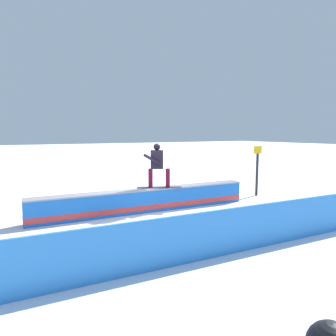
% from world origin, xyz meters
% --- Properties ---
extents(ground_plane, '(120.00, 120.00, 0.00)m').
position_xyz_m(ground_plane, '(0.00, 0.00, 0.00)').
color(ground_plane, white).
extents(grind_box, '(7.23, 0.85, 0.74)m').
position_xyz_m(grind_box, '(0.00, 0.00, 0.34)').
color(grind_box, blue).
rests_on(grind_box, ground_plane).
extents(snowboarder, '(1.41, 0.89, 1.44)m').
position_xyz_m(snowboarder, '(-0.41, -0.00, 1.52)').
color(snowboarder, '#2A222F').
rests_on(snowboarder, grind_box).
extents(safety_fence, '(9.01, 0.51, 0.98)m').
position_xyz_m(safety_fence, '(0.00, 3.99, 0.49)').
color(safety_fence, '#3284DE').
rests_on(safety_fence, ground_plane).
extents(trail_marker, '(0.40, 0.10, 1.99)m').
position_xyz_m(trail_marker, '(-4.93, -0.07, 1.07)').
color(trail_marker, '#262628').
rests_on(trail_marker, ground_plane).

